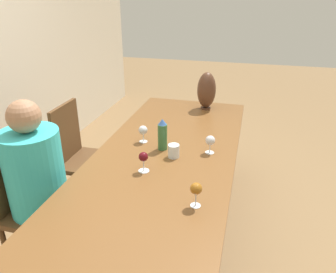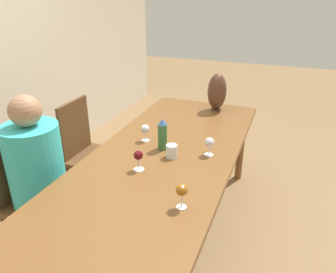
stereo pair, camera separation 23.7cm
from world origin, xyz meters
name	(u,v)px [view 1 (the left image)]	position (x,y,z in m)	size (l,w,h in m)	color
ground_plane	(165,238)	(0.00, 0.00, 0.00)	(14.00, 14.00, 0.00)	olive
dining_table	(165,163)	(0.00, 0.00, 0.69)	(2.48, 0.99, 0.76)	brown
water_bottle	(162,135)	(0.08, 0.04, 0.88)	(0.07, 0.07, 0.24)	#336638
water_tumbler	(174,151)	(-0.02, -0.07, 0.81)	(0.08, 0.08, 0.09)	silver
vase	(206,90)	(1.04, -0.14, 0.95)	(0.18, 0.18, 0.36)	#4C2D1E
wine_glass_0	(210,141)	(0.11, -0.31, 0.86)	(0.07, 0.07, 0.13)	silver
wine_glass_1	(143,158)	(-0.26, 0.07, 0.86)	(0.07, 0.07, 0.14)	silver
wine_glass_2	(143,131)	(0.16, 0.21, 0.86)	(0.07, 0.07, 0.13)	silver
wine_glass_3	(196,189)	(-0.54, -0.32, 0.87)	(0.07, 0.07, 0.14)	silver
chair_near	(31,202)	(-0.45, 0.82, 0.52)	(0.44, 0.44, 0.96)	brown
chair_far	(82,155)	(0.26, 0.82, 0.52)	(0.44, 0.44, 0.96)	brown
person_near	(39,185)	(-0.45, 0.73, 0.67)	(0.37, 0.37, 1.25)	#2D2D38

